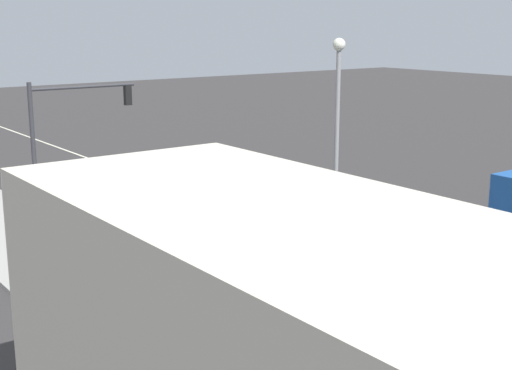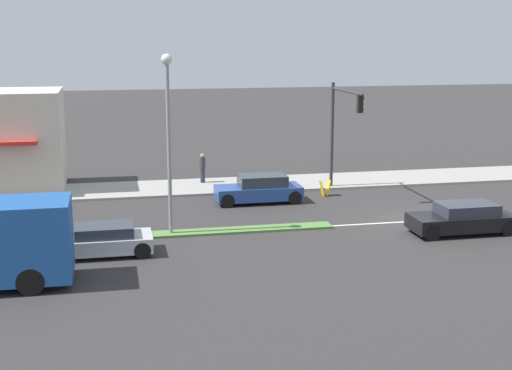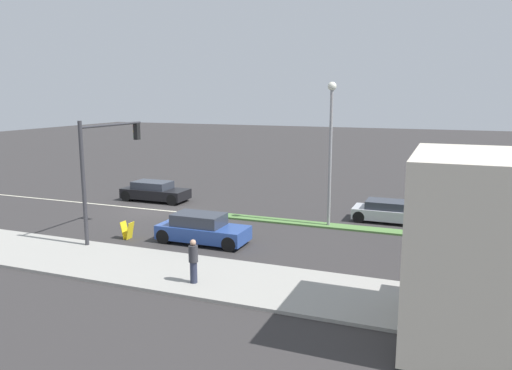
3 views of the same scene
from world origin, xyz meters
TOP-DOWN VIEW (x-y plane):
  - sidewalk_right at (9.00, 18.50)m, footprint 4.00×73.00m
  - lane_marking_center at (0.00, 0.00)m, footprint 0.16×60.00m
  - traffic_signal_main at (6.12, 1.57)m, footprint 4.59×0.34m
  - street_lamp at (0.00, 10.95)m, footprint 0.44×0.44m
  - pedestrian at (9.87, 8.31)m, footprint 0.34×0.34m
  - warning_aframe_sign at (5.76, 2.49)m, footprint 0.45×0.53m
  - suv_black at (-2.20, -1.10)m, footprint 1.82×4.34m
  - van_white at (2.20, 17.88)m, footprint 1.88×4.14m
  - coupe_blue at (5.00, 6.11)m, footprint 1.76×4.24m
  - sedan_silver at (-2.20, 13.79)m, footprint 1.79×3.94m

SIDE VIEW (x-z plane):
  - lane_marking_center at x=0.00m, z-range 0.00..0.01m
  - sidewalk_right at x=9.00m, z-range 0.00..0.12m
  - warning_aframe_sign at x=5.76m, z-range 0.01..0.84m
  - sedan_silver at x=-2.20m, z-range -0.01..1.15m
  - van_white at x=2.20m, z-range -0.01..1.23m
  - suv_black at x=-2.20m, z-range -0.01..1.27m
  - coupe_blue at x=5.00m, z-range -0.03..1.35m
  - pedestrian at x=9.87m, z-range 0.16..1.78m
  - traffic_signal_main at x=6.12m, z-range 1.10..6.70m
  - street_lamp at x=0.00m, z-range 1.09..8.46m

